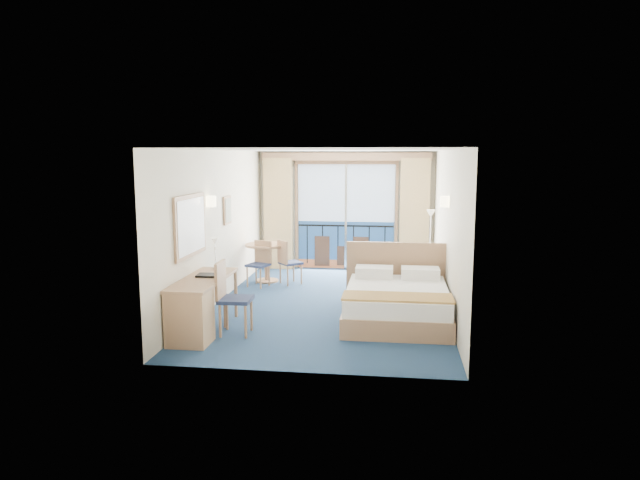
{
  "coord_description": "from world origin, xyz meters",
  "views": [
    {
      "loc": [
        1.1,
        -9.77,
        2.62
      ],
      "look_at": [
        -0.21,
        0.2,
        1.11
      ],
      "focal_mm": 32.0,
      "sensor_mm": 36.0,
      "label": 1
    }
  ],
  "objects_px": {
    "bed": "(397,301)",
    "floor_lamp": "(431,226)",
    "round_table": "(267,253)",
    "desk_chair": "(229,293)",
    "nightstand": "(430,284)",
    "table_chair_a": "(287,259)",
    "desk": "(193,310)",
    "armchair": "(410,268)",
    "table_chair_b": "(260,261)"
  },
  "relations": [
    {
      "from": "bed",
      "to": "table_chair_b",
      "type": "relative_size",
      "value": 2.32
    },
    {
      "from": "floor_lamp",
      "to": "round_table",
      "type": "height_order",
      "value": "floor_lamp"
    },
    {
      "from": "nightstand",
      "to": "floor_lamp",
      "type": "relative_size",
      "value": 0.37
    },
    {
      "from": "armchair",
      "to": "desk",
      "type": "distance_m",
      "value": 5.13
    },
    {
      "from": "bed",
      "to": "table_chair_a",
      "type": "bearing_deg",
      "value": 133.67
    },
    {
      "from": "floor_lamp",
      "to": "round_table",
      "type": "relative_size",
      "value": 1.66
    },
    {
      "from": "armchair",
      "to": "table_chair_b",
      "type": "height_order",
      "value": "table_chair_b"
    },
    {
      "from": "armchair",
      "to": "floor_lamp",
      "type": "distance_m",
      "value": 1.18
    },
    {
      "from": "desk",
      "to": "table_chair_a",
      "type": "bearing_deg",
      "value": 79.97
    },
    {
      "from": "desk_chair",
      "to": "armchair",
      "type": "bearing_deg",
      "value": -38.15
    },
    {
      "from": "table_chair_a",
      "to": "desk",
      "type": "bearing_deg",
      "value": 130.43
    },
    {
      "from": "bed",
      "to": "desk",
      "type": "bearing_deg",
      "value": -154.13
    },
    {
      "from": "round_table",
      "to": "table_chair_a",
      "type": "relative_size",
      "value": 0.97
    },
    {
      "from": "desk_chair",
      "to": "table_chair_b",
      "type": "distance_m",
      "value": 3.13
    },
    {
      "from": "floor_lamp",
      "to": "table_chair_a",
      "type": "bearing_deg",
      "value": -158.66
    },
    {
      "from": "floor_lamp",
      "to": "table_chair_b",
      "type": "relative_size",
      "value": 1.6
    },
    {
      "from": "bed",
      "to": "floor_lamp",
      "type": "xyz_separation_m",
      "value": [
        0.71,
        3.45,
        0.79
      ]
    },
    {
      "from": "desk_chair",
      "to": "nightstand",
      "type": "bearing_deg",
      "value": -52.14
    },
    {
      "from": "round_table",
      "to": "table_chair_a",
      "type": "xyz_separation_m",
      "value": [
        0.47,
        -0.21,
        -0.09
      ]
    },
    {
      "from": "armchair",
      "to": "desk_chair",
      "type": "height_order",
      "value": "desk_chair"
    },
    {
      "from": "desk",
      "to": "table_chair_b",
      "type": "xyz_separation_m",
      "value": [
        0.14,
        3.51,
        0.06
      ]
    },
    {
      "from": "armchair",
      "to": "table_chair_b",
      "type": "bearing_deg",
      "value": 0.66
    },
    {
      "from": "desk",
      "to": "bed",
      "type": "bearing_deg",
      "value": 25.87
    },
    {
      "from": "floor_lamp",
      "to": "desk",
      "type": "bearing_deg",
      "value": -126.43
    },
    {
      "from": "bed",
      "to": "nightstand",
      "type": "height_order",
      "value": "bed"
    },
    {
      "from": "bed",
      "to": "floor_lamp",
      "type": "bearing_deg",
      "value": 78.37
    },
    {
      "from": "armchair",
      "to": "floor_lamp",
      "type": "height_order",
      "value": "floor_lamp"
    },
    {
      "from": "table_chair_a",
      "to": "table_chair_b",
      "type": "relative_size",
      "value": 1.0
    },
    {
      "from": "floor_lamp",
      "to": "table_chair_a",
      "type": "distance_m",
      "value": 3.19
    },
    {
      "from": "nightstand",
      "to": "table_chair_b",
      "type": "distance_m",
      "value": 3.39
    },
    {
      "from": "floor_lamp",
      "to": "desk",
      "type": "xyz_separation_m",
      "value": [
        -3.57,
        -4.84,
        -0.66
      ]
    },
    {
      "from": "desk_chair",
      "to": "round_table",
      "type": "distance_m",
      "value": 3.53
    },
    {
      "from": "bed",
      "to": "desk",
      "type": "distance_m",
      "value": 3.18
    },
    {
      "from": "floor_lamp",
      "to": "nightstand",
      "type": "bearing_deg",
      "value": -93.12
    },
    {
      "from": "nightstand",
      "to": "desk",
      "type": "relative_size",
      "value": 0.31
    },
    {
      "from": "nightstand",
      "to": "table_chair_a",
      "type": "relative_size",
      "value": 0.59
    },
    {
      "from": "nightstand",
      "to": "floor_lamp",
      "type": "bearing_deg",
      "value": 86.88
    },
    {
      "from": "table_chair_a",
      "to": "table_chair_b",
      "type": "distance_m",
      "value": 0.55
    },
    {
      "from": "floor_lamp",
      "to": "desk",
      "type": "distance_m",
      "value": 6.05
    },
    {
      "from": "armchair",
      "to": "floor_lamp",
      "type": "relative_size",
      "value": 0.51
    },
    {
      "from": "desk_chair",
      "to": "bed",
      "type": "bearing_deg",
      "value": -69.27
    },
    {
      "from": "armchair",
      "to": "desk_chair",
      "type": "xyz_separation_m",
      "value": [
        -2.72,
        -3.66,
        0.27
      ]
    },
    {
      "from": "bed",
      "to": "floor_lamp",
      "type": "height_order",
      "value": "floor_lamp"
    },
    {
      "from": "desk_chair",
      "to": "floor_lamp",
      "type": "bearing_deg",
      "value": -36.82
    },
    {
      "from": "round_table",
      "to": "table_chair_b",
      "type": "bearing_deg",
      "value": -95.73
    },
    {
      "from": "round_table",
      "to": "floor_lamp",
      "type": "bearing_deg",
      "value": 15.36
    },
    {
      "from": "table_chair_a",
      "to": "floor_lamp",
      "type": "bearing_deg",
      "value": -108.2
    },
    {
      "from": "floor_lamp",
      "to": "round_table",
      "type": "bearing_deg",
      "value": -164.64
    },
    {
      "from": "nightstand",
      "to": "desk",
      "type": "bearing_deg",
      "value": -140.18
    },
    {
      "from": "armchair",
      "to": "table_chair_a",
      "type": "relative_size",
      "value": 0.82
    }
  ]
}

